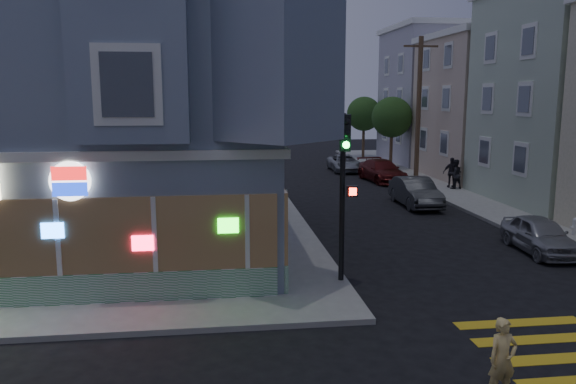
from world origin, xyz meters
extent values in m
plane|color=black|center=(0.00, 0.00, 0.00)|extent=(120.00, 120.00, 0.00)
cube|color=slate|center=(-6.00, 11.00, 5.65)|extent=(14.00, 14.00, 11.00)
cube|color=silver|center=(-6.00, 11.00, 4.00)|extent=(14.30, 14.30, 0.25)
cube|color=#196B33|center=(-6.00, 3.95, 0.55)|extent=(13.60, 0.12, 0.80)
cube|color=#382B1E|center=(-6.00, 3.95, 1.95)|extent=(13.60, 0.10, 2.00)
cylinder|color=white|center=(-4.40, 3.87, 3.40)|extent=(1.00, 0.12, 1.00)
cube|color=#C8AE9B|center=(19.50, 25.00, 4.65)|extent=(12.00, 8.60, 9.00)
cube|color=#A4A0B0|center=(19.50, 34.00, 5.40)|extent=(12.00, 8.60, 10.50)
cylinder|color=#4C3826|center=(12.00, 24.00, 4.65)|extent=(0.30, 0.30, 9.00)
cube|color=#4C3826|center=(12.00, 24.00, 8.55)|extent=(2.20, 0.12, 0.12)
cylinder|color=#4C3826|center=(12.20, 30.00, 1.75)|extent=(0.24, 0.24, 3.20)
sphere|color=#184418|center=(12.20, 30.00, 3.95)|extent=(3.00, 3.00, 3.00)
cylinder|color=#4C3826|center=(12.20, 38.00, 1.75)|extent=(0.24, 0.24, 3.20)
sphere|color=#184418|center=(12.20, 38.00, 3.95)|extent=(3.00, 3.00, 3.00)
imported|color=#E3C574|center=(4.32, -1.57, 0.77)|extent=(0.60, 0.42, 1.54)
imported|color=black|center=(13.00, 20.31, 1.00)|extent=(0.94, 0.80, 1.71)
imported|color=black|center=(13.00, 20.75, 1.04)|extent=(1.10, 0.60, 1.77)
imported|color=#97999E|center=(10.54, 7.48, 0.64)|extent=(1.77, 3.87, 1.29)
imported|color=#36383B|center=(9.13, 16.22, 0.73)|extent=(1.60, 4.42, 1.45)
imported|color=#571413|center=(9.87, 24.48, 0.70)|extent=(2.46, 5.03, 1.41)
imported|color=#979CA1|center=(8.60, 29.68, 0.61)|extent=(2.13, 4.46, 1.23)
cylinder|color=black|center=(2.80, 5.00, 2.58)|extent=(0.16, 0.16, 4.86)
cube|color=black|center=(2.80, 4.79, 4.48)|extent=(0.35, 0.32, 1.02)
sphere|color=black|center=(2.80, 4.63, 4.80)|extent=(0.19, 0.19, 0.19)
sphere|color=black|center=(2.80, 4.63, 4.48)|extent=(0.19, 0.19, 0.19)
sphere|color=#19F23F|center=(2.80, 4.63, 4.16)|extent=(0.19, 0.19, 0.19)
cube|color=black|center=(3.04, 4.82, 2.83)|extent=(0.34, 0.25, 0.31)
cube|color=#FF2614|center=(3.04, 4.72, 2.83)|extent=(0.21, 0.02, 0.21)
cylinder|color=silver|center=(13.00, 9.09, 0.42)|extent=(0.22, 0.22, 0.54)
sphere|color=silver|center=(13.00, 9.09, 0.73)|extent=(0.23, 0.23, 0.23)
cylinder|color=silver|center=(13.00, 9.09, 0.46)|extent=(0.40, 0.11, 0.11)
camera|label=1|loc=(-0.76, -10.53, 5.49)|focal=35.00mm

